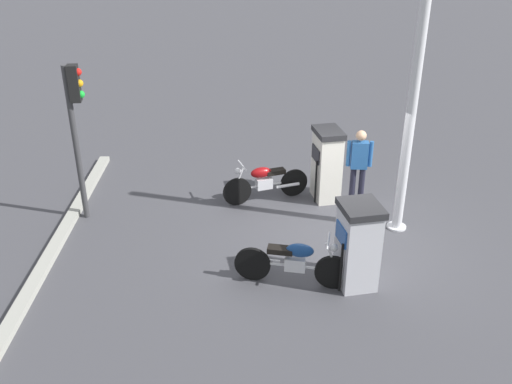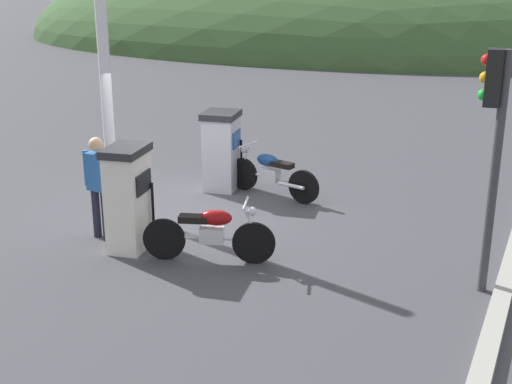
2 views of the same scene
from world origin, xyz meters
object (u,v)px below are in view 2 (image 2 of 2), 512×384
(attendant_person, at_px, (99,181))
(fuel_pump_near, at_px, (129,198))
(roadside_traffic_light, at_px, (493,130))
(motorcycle_far_pump, at_px, (271,173))
(motorcycle_near_pump, at_px, (211,232))
(fuel_pump_far, at_px, (222,150))
(canopy_support_pole, at_px, (106,85))

(attendant_person, bearing_deg, fuel_pump_near, -15.39)
(roadside_traffic_light, bearing_deg, motorcycle_far_pump, 147.26)
(motorcycle_near_pump, bearing_deg, motorcycle_far_pump, 95.53)
(fuel_pump_near, bearing_deg, fuel_pump_far, 90.00)
(motorcycle_near_pump, distance_m, roadside_traffic_light, 4.24)
(fuel_pump_far, distance_m, canopy_support_pole, 2.73)
(motorcycle_near_pump, bearing_deg, roadside_traffic_light, 8.61)
(attendant_person, bearing_deg, roadside_traffic_light, 4.26)
(fuel_pump_far, bearing_deg, motorcycle_far_pump, -1.99)
(fuel_pump_near, xyz_separation_m, canopy_support_pole, (-1.28, 1.41, 1.45))
(motorcycle_far_pump, relative_size, canopy_support_pole, 0.43)
(canopy_support_pole, bearing_deg, roadside_traffic_light, -6.94)
(fuel_pump_far, height_order, roadside_traffic_light, roadside_traffic_light)
(motorcycle_near_pump, height_order, motorcycle_far_pump, motorcycle_near_pump)
(attendant_person, bearing_deg, fuel_pump_far, 77.72)
(roadside_traffic_light, bearing_deg, attendant_person, -175.74)
(roadside_traffic_light, bearing_deg, canopy_support_pole, 173.06)
(fuel_pump_near, height_order, roadside_traffic_light, roadside_traffic_light)
(attendant_person, height_order, roadside_traffic_light, roadside_traffic_light)
(fuel_pump_near, height_order, attendant_person, attendant_person)
(motorcycle_far_pump, distance_m, attendant_person, 3.58)
(fuel_pump_far, bearing_deg, attendant_person, -102.28)
(fuel_pump_far, xyz_separation_m, canopy_support_pole, (-1.28, -1.89, 1.50))
(motorcycle_near_pump, relative_size, roadside_traffic_light, 0.59)
(motorcycle_far_pump, bearing_deg, motorcycle_near_pump, -84.47)
(fuel_pump_far, xyz_separation_m, motorcycle_far_pump, (1.07, -0.04, -0.33))
(fuel_pump_far, xyz_separation_m, roadside_traffic_light, (5.18, -2.68, 1.47))
(fuel_pump_far, bearing_deg, canopy_support_pole, -124.10)
(fuel_pump_near, distance_m, roadside_traffic_light, 5.41)
(canopy_support_pole, bearing_deg, fuel_pump_far, 55.90)
(canopy_support_pole, bearing_deg, motorcycle_near_pump, -27.06)
(fuel_pump_near, height_order, fuel_pump_far, fuel_pump_near)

